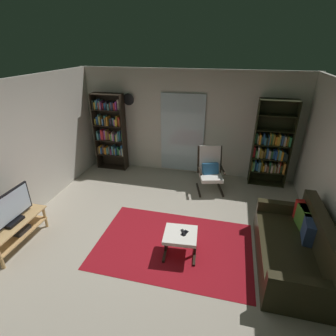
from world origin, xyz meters
The scene contains 15 objects.
ground_plane centered at (0.00, 0.00, 0.00)m, with size 7.02×7.02×0.00m, color #A99F8F.
wall_back centered at (0.00, 2.90, 1.30)m, with size 5.60×0.06×2.60m, color beige.
wall_left centered at (-2.70, 0.00, 1.30)m, with size 0.06×6.00×2.60m, color beige.
glass_door_panel centered at (-0.14, 2.83, 1.05)m, with size 1.10×0.01×2.00m, color silver.
area_rug centered at (0.27, 0.00, 0.00)m, with size 2.61×1.74×0.01m, color maroon.
tv_stand centered at (-2.32, -0.57, 0.29)m, with size 0.43×1.14×0.44m.
television centered at (-2.32, -0.58, 0.70)m, with size 0.20×0.90×0.55m.
bookshelf_near_tv centered at (-2.03, 2.66, 1.05)m, with size 0.80×0.30×2.01m.
bookshelf_near_sofa centered at (1.99, 2.67, 0.91)m, with size 0.83×0.30×2.04m.
leather_sofa centered at (2.16, 0.02, 0.31)m, with size 0.91×1.83×0.88m.
lounge_armchair centered at (0.67, 2.09, 0.53)m, with size 0.71×0.77×1.02m.
ottoman centered at (0.42, -0.17, 0.35)m, with size 0.56×0.52×0.42m.
tv_remote centered at (0.46, -0.14, 0.43)m, with size 0.04×0.14×0.02m, color black.
cell_phone centered at (0.48, -0.15, 0.42)m, with size 0.07×0.14×0.01m, color black.
wall_clock centered at (-1.53, 2.82, 1.85)m, with size 0.29×0.03×0.29m.
Camera 1 is at (0.99, -3.36, 3.13)m, focal length 27.79 mm.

